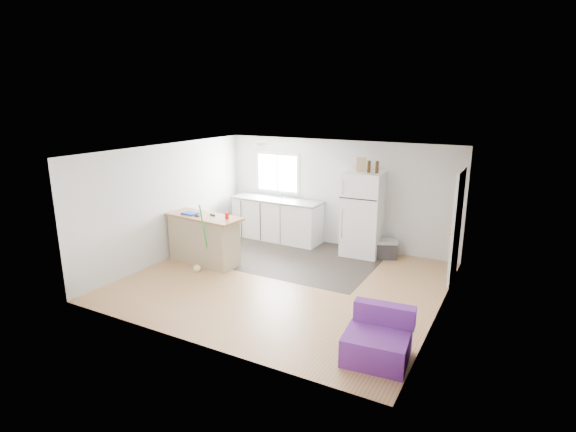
# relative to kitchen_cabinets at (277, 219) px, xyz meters

# --- Properties ---
(room) EXTENTS (5.51, 5.01, 2.41)m
(room) POSITION_rel_kitchen_cabinets_xyz_m (1.38, -2.16, 0.69)
(room) COLOR #A66F45
(room) RESTS_ON ground
(vinyl_zone) EXTENTS (4.05, 2.50, 0.00)m
(vinyl_zone) POSITION_rel_kitchen_cabinets_xyz_m (0.66, -0.91, -0.50)
(vinyl_zone) COLOR #2F2823
(vinyl_zone) RESTS_ON floor
(window) EXTENTS (1.18, 0.06, 0.98)m
(window) POSITION_rel_kitchen_cabinets_xyz_m (-0.17, 0.33, 1.05)
(window) COLOR white
(window) RESTS_ON back_wall
(interior_door) EXTENTS (0.11, 0.92, 2.10)m
(interior_door) POSITION_rel_kitchen_cabinets_xyz_m (4.11, -0.61, 0.51)
(interior_door) COLOR white
(interior_door) RESTS_ON right_wall
(ceiling_fixture) EXTENTS (0.30, 0.30, 0.07)m
(ceiling_fixture) POSITION_rel_kitchen_cabinets_xyz_m (0.18, -0.96, 1.86)
(ceiling_fixture) COLOR white
(ceiling_fixture) RESTS_ON ceiling
(kitchen_cabinets) EXTENTS (2.24, 0.75, 1.28)m
(kitchen_cabinets) POSITION_rel_kitchen_cabinets_xyz_m (0.00, 0.00, 0.00)
(kitchen_cabinets) COLOR white
(kitchen_cabinets) RESTS_ON floor
(peninsula) EXTENTS (1.69, 0.78, 1.01)m
(peninsula) POSITION_rel_kitchen_cabinets_xyz_m (-0.53, -2.08, 0.00)
(peninsula) COLOR tan
(peninsula) RESTS_ON floor
(refrigerator) EXTENTS (0.83, 0.79, 1.80)m
(refrigerator) POSITION_rel_kitchen_cabinets_xyz_m (2.14, -0.05, 0.40)
(refrigerator) COLOR white
(refrigerator) RESTS_ON floor
(cooler) EXTENTS (0.63, 0.54, 0.40)m
(cooler) POSITION_rel_kitchen_cabinets_xyz_m (2.63, -0.04, -0.30)
(cooler) COLOR #2A2A2C
(cooler) RESTS_ON floor
(purple_seat) EXTENTS (0.88, 0.84, 0.66)m
(purple_seat) POSITION_rel_kitchen_cabinets_xyz_m (3.68, -3.79, -0.26)
(purple_seat) COLOR #782E96
(purple_seat) RESTS_ON floor
(cleaner_jug) EXTENTS (0.16, 0.14, 0.31)m
(cleaner_jug) POSITION_rel_kitchen_cabinets_xyz_m (-0.04, -2.23, -0.37)
(cleaner_jug) COLOR white
(cleaner_jug) RESTS_ON floor
(mop) EXTENTS (0.26, 0.38, 1.38)m
(mop) POSITION_rel_kitchen_cabinets_xyz_m (-0.31, -2.53, -0.27)
(mop) COLOR green
(mop) RESTS_ON floor
(red_cup) EXTENTS (0.08, 0.08, 0.12)m
(red_cup) POSITION_rel_kitchen_cabinets_xyz_m (0.06, -2.06, 0.56)
(red_cup) COLOR red
(red_cup) RESTS_ON peninsula
(blue_tray) EXTENTS (0.31, 0.23, 0.04)m
(blue_tray) POSITION_rel_kitchen_cabinets_xyz_m (-0.81, -2.14, 0.52)
(blue_tray) COLOR #123EAF
(blue_tray) RESTS_ON peninsula
(tool_a) EXTENTS (0.15, 0.10, 0.03)m
(tool_a) POSITION_rel_kitchen_cabinets_xyz_m (-0.34, -2.01, 0.52)
(tool_a) COLOR black
(tool_a) RESTS_ON peninsula
(tool_b) EXTENTS (0.11, 0.06, 0.03)m
(tool_b) POSITION_rel_kitchen_cabinets_xyz_m (-0.56, -2.21, 0.52)
(tool_b) COLOR black
(tool_b) RESTS_ON peninsula
(cardboard_box) EXTENTS (0.22, 0.17, 0.30)m
(cardboard_box) POSITION_rel_kitchen_cabinets_xyz_m (2.06, -0.06, 1.45)
(cardboard_box) COLOR tan
(cardboard_box) RESTS_ON refrigerator
(bottle_left) EXTENTS (0.08, 0.08, 0.25)m
(bottle_left) POSITION_rel_kitchen_cabinets_xyz_m (2.24, -0.10, 1.42)
(bottle_left) COLOR #38210A
(bottle_left) RESTS_ON refrigerator
(bottle_right) EXTENTS (0.07, 0.07, 0.25)m
(bottle_right) POSITION_rel_kitchen_cabinets_xyz_m (2.40, -0.08, 1.42)
(bottle_right) COLOR #38210A
(bottle_right) RESTS_ON refrigerator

